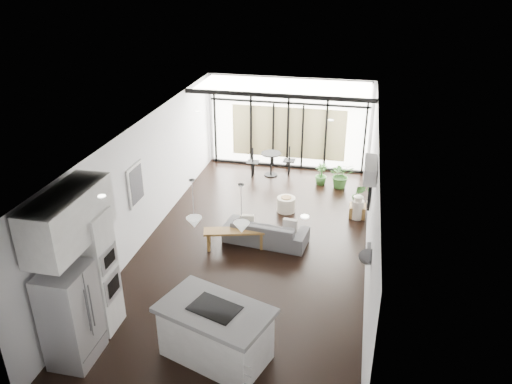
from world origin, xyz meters
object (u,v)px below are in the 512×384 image
at_px(fridge, 71,316).
at_px(console_bench, 235,239).
at_px(sofa, 266,227).
at_px(island, 216,333).
at_px(milk_can, 358,207).
at_px(tv, 370,187).
at_px(pouf, 286,204).

relative_size(fridge, console_bench, 1.22).
xyz_separation_m(fridge, console_bench, (1.67, 3.86, -0.62)).
bearing_deg(sofa, island, 95.48).
distance_m(sofa, console_bench, 0.76).
xyz_separation_m(island, console_bench, (-0.55, 3.36, -0.26)).
distance_m(console_bench, milk_can, 3.33).
xyz_separation_m(island, sofa, (0.08, 3.75, -0.11)).
bearing_deg(tv, sofa, -162.64).
bearing_deg(fridge, island, 12.74).
height_order(fridge, milk_can, fridge).
height_order(island, console_bench, island).
distance_m(console_bench, pouf, 2.18).
height_order(sofa, console_bench, sofa).
height_order(console_bench, milk_can, milk_can).
xyz_separation_m(island, pouf, (0.30, 5.37, -0.30)).
bearing_deg(milk_can, island, -111.41).
xyz_separation_m(sofa, console_bench, (-0.63, -0.39, -0.15)).
distance_m(milk_can, tv, 1.37).
bearing_deg(console_bench, island, -96.08).
xyz_separation_m(island, milk_can, (2.11, 5.37, -0.18)).
distance_m(island, pouf, 5.39).
bearing_deg(milk_can, fridge, -126.37).
relative_size(island, sofa, 0.93).
bearing_deg(sofa, console_bench, 38.45).
bearing_deg(pouf, tv, -24.55).
xyz_separation_m(milk_can, tv, (0.21, -0.92, 1.00)).
height_order(island, sofa, island).
height_order(console_bench, pouf, console_bench).
bearing_deg(console_bench, milk_can, 21.83).
distance_m(fridge, console_bench, 4.26).
distance_m(sofa, tv, 2.51).
height_order(fridge, tv, fridge).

